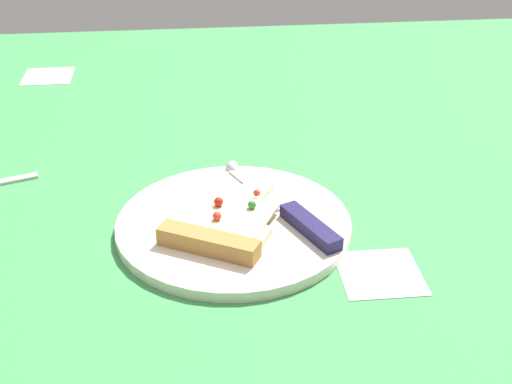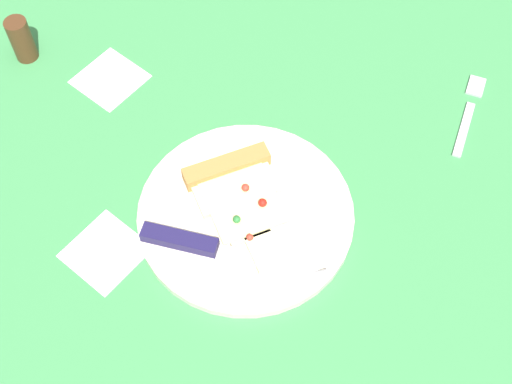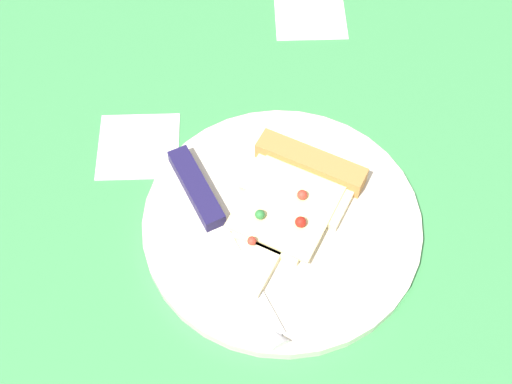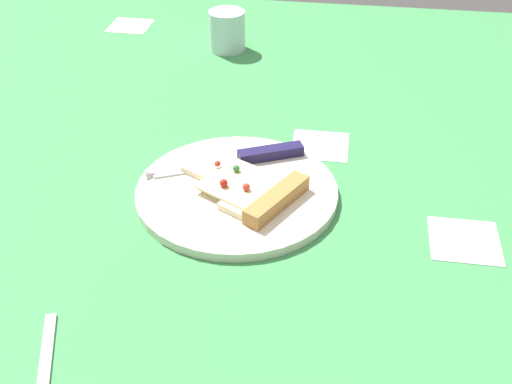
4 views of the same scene
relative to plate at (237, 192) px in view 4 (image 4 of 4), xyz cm
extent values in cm
cube|color=#3D8C4C|center=(5.59, 7.85, -2.17)|extent=(154.19, 154.19, 3.00)
cube|color=white|center=(-5.27, -31.08, -0.77)|extent=(9.00, 9.00, 0.20)
cube|color=white|center=(15.53, -10.73, -0.77)|extent=(9.00, 9.00, 0.20)
cube|color=white|center=(60.80, 35.59, -0.77)|extent=(9.00, 9.00, 0.20)
cylinder|color=silver|center=(0.00, 0.00, 0.00)|extent=(28.67, 28.67, 1.34)
cube|color=beige|center=(-1.90, -3.52, 1.17)|extent=(12.53, 10.51, 1.00)
cube|color=beige|center=(0.71, 1.32, 1.17)|extent=(9.00, 8.35, 1.00)
cube|color=beige|center=(3.09, 5.72, 1.17)|extent=(5.64, 6.29, 1.00)
cube|color=#F2E099|center=(-0.48, -0.88, 1.82)|extent=(12.85, 13.17, 0.30)
cube|color=#B27A3D|center=(-3.33, -6.16, 1.77)|extent=(11.79, 7.99, 2.20)
sphere|color=red|center=(-2.07, -1.72, 2.50)|extent=(1.05, 1.05, 1.05)
sphere|color=red|center=(3.20, 3.39, 2.42)|extent=(0.91, 0.91, 0.91)
sphere|color=#2D7A38|center=(2.30, 0.46, 2.48)|extent=(1.03, 1.03, 1.03)
sphere|color=#B21E14|center=(-1.70, 1.49, 2.54)|extent=(1.14, 1.14, 1.14)
cube|color=silver|center=(3.74, 7.25, 0.82)|extent=(6.87, 11.73, 0.30)
cone|color=silver|center=(1.22, 12.69, 0.82)|extent=(2.66, 2.66, 2.00)
cube|color=#1E1947|center=(8.80, -3.63, 1.47)|extent=(6.21, 10.00, 1.60)
cylinder|color=silver|center=(51.22, 11.27, 3.39)|extent=(7.49, 7.49, 8.13)
cube|color=silver|center=(-30.93, 14.99, -0.27)|extent=(9.85, 4.35, 0.80)
camera|label=1|loc=(-4.92, -72.47, 46.11)|focal=49.38mm
camera|label=2|loc=(35.04, 30.61, 82.48)|focal=50.15mm
camera|label=3|loc=(3.77, 35.10, 60.95)|focal=47.83mm
camera|label=4|loc=(-72.95, -14.20, 53.05)|focal=45.06mm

